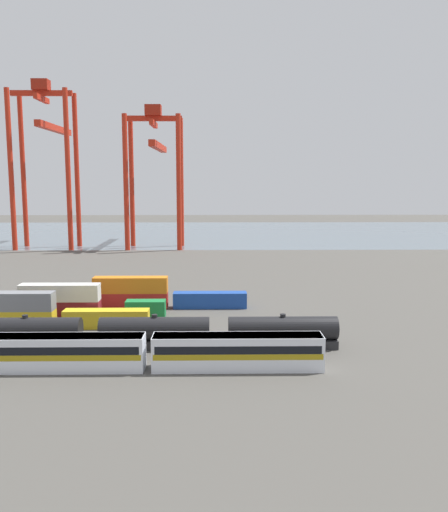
# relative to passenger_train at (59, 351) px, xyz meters

# --- Properties ---
(ground_plane) EXTENTS (420.00, 420.00, 0.00)m
(ground_plane) POSITION_rel_passenger_train_xyz_m (-0.93, 62.98, -2.14)
(ground_plane) COLOR #4C4944
(harbour_water) EXTENTS (400.00, 110.00, 0.01)m
(harbour_water) POSITION_rel_passenger_train_xyz_m (-0.93, 158.36, -2.14)
(harbour_water) COLOR slate
(harbour_water) RESTS_ON ground_plane
(passenger_train) EXTENTS (58.55, 3.14, 3.90)m
(passenger_train) POSITION_rel_passenger_train_xyz_m (0.00, 0.00, 0.00)
(passenger_train) COLOR silver
(passenger_train) RESTS_ON ground_plane
(freight_tank_row) EXTENTS (45.76, 2.87, 4.33)m
(freight_tank_row) POSITION_rel_passenger_train_xyz_m (9.73, 7.64, -0.10)
(freight_tank_row) COLOR #232326
(freight_tank_row) RESTS_ON ground_plane
(shipping_container_4) EXTENTS (12.10, 2.44, 2.60)m
(shipping_container_4) POSITION_rel_passenger_train_xyz_m (-11.72, 17.26, -0.84)
(shipping_container_4) COLOR gold
(shipping_container_4) RESTS_ON ground_plane
(shipping_container_5) EXTENTS (12.10, 2.44, 2.60)m
(shipping_container_5) POSITION_rel_passenger_train_xyz_m (-11.72, 17.26, 1.76)
(shipping_container_5) COLOR slate
(shipping_container_5) RESTS_ON shipping_container_4
(shipping_container_6) EXTENTS (12.10, 2.44, 2.60)m
(shipping_container_6) POSITION_rel_passenger_train_xyz_m (1.73, 17.26, -0.84)
(shipping_container_6) COLOR gold
(shipping_container_6) RESTS_ON ground_plane
(shipping_container_10) EXTENTS (12.10, 2.44, 2.60)m
(shipping_container_10) POSITION_rel_passenger_train_xyz_m (-6.53, 23.18, -0.84)
(shipping_container_10) COLOR maroon
(shipping_container_10) RESTS_ON ground_plane
(shipping_container_11) EXTENTS (12.10, 2.44, 2.60)m
(shipping_container_11) POSITION_rel_passenger_train_xyz_m (-6.53, 23.18, 1.76)
(shipping_container_11) COLOR silver
(shipping_container_11) RESTS_ON shipping_container_10
(shipping_container_12) EXTENTS (6.04, 2.44, 2.60)m
(shipping_container_12) POSITION_rel_passenger_train_xyz_m (6.56, 23.18, -0.84)
(shipping_container_12) COLOR #197538
(shipping_container_12) RESTS_ON ground_plane
(shipping_container_15) EXTENTS (12.10, 2.44, 2.60)m
(shipping_container_15) POSITION_rel_passenger_train_xyz_m (-9.69, 29.11, -0.84)
(shipping_container_15) COLOR slate
(shipping_container_15) RESTS_ON ground_plane
(shipping_container_16) EXTENTS (12.10, 2.44, 2.60)m
(shipping_container_16) POSITION_rel_passenger_train_xyz_m (3.36, 29.11, -0.84)
(shipping_container_16) COLOR #AD211C
(shipping_container_16) RESTS_ON ground_plane
(shipping_container_17) EXTENTS (12.10, 2.44, 2.60)m
(shipping_container_17) POSITION_rel_passenger_train_xyz_m (3.36, 29.11, 1.76)
(shipping_container_17) COLOR orange
(shipping_container_17) RESTS_ON shipping_container_16
(shipping_container_18) EXTENTS (12.10, 2.44, 2.60)m
(shipping_container_18) POSITION_rel_passenger_train_xyz_m (16.42, 29.11, -0.84)
(shipping_container_18) COLOR #1C4299
(shipping_container_18) RESTS_ON ground_plane
(gantry_crane_west) EXTENTS (18.56, 34.58, 51.04)m
(gantry_crane_west) POSITION_rel_passenger_train_xyz_m (-35.12, 111.71, 28.71)
(gantry_crane_west) COLOR red
(gantry_crane_west) RESTS_ON ground_plane
(gantry_crane_central) EXTENTS (17.41, 38.60, 43.67)m
(gantry_crane_central) POSITION_rel_passenger_train_xyz_m (-1.54, 112.56, 24.73)
(gantry_crane_central) COLOR red
(gantry_crane_central) RESTS_ON ground_plane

